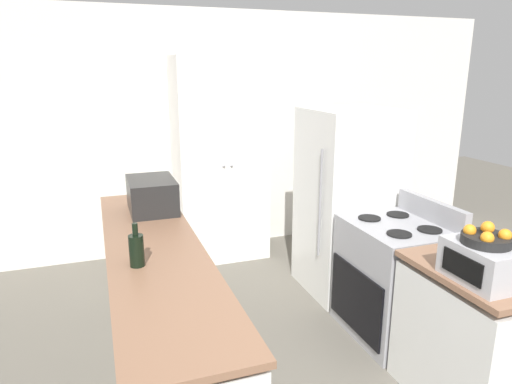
# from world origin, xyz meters

# --- Properties ---
(wall_back) EXTENTS (7.00, 0.06, 2.60)m
(wall_back) POSITION_xyz_m (0.00, 3.56, 1.30)
(wall_back) COLOR silver
(wall_back) RESTS_ON ground_plane
(counter_left) EXTENTS (0.60, 2.72, 0.89)m
(counter_left) POSITION_xyz_m (-0.86, 1.46, 0.43)
(counter_left) COLOR silver
(counter_left) RESTS_ON ground_plane
(counter_right) EXTENTS (0.60, 0.80, 0.89)m
(counter_right) POSITION_xyz_m (0.86, 0.50, 0.43)
(counter_right) COLOR silver
(counter_right) RESTS_ON ground_plane
(pantry_cabinet) EXTENTS (0.93, 0.57, 2.12)m
(pantry_cabinet) POSITION_xyz_m (0.06, 3.24, 1.06)
(pantry_cabinet) COLOR white
(pantry_cabinet) RESTS_ON ground_plane
(stove) EXTENTS (0.66, 0.76, 1.05)m
(stove) POSITION_xyz_m (0.89, 1.31, 0.45)
(stove) COLOR #9E9EA3
(stove) RESTS_ON ground_plane
(refrigerator) EXTENTS (0.76, 0.76, 1.66)m
(refrigerator) POSITION_xyz_m (0.93, 2.11, 0.83)
(refrigerator) COLOR white
(refrigerator) RESTS_ON ground_plane
(microwave) EXTENTS (0.37, 0.51, 0.26)m
(microwave) POSITION_xyz_m (-0.77, 2.26, 1.02)
(microwave) COLOR black
(microwave) RESTS_ON counter_left
(wine_bottle) EXTENTS (0.09, 0.09, 0.26)m
(wine_bottle) POSITION_xyz_m (-0.99, 1.20, 0.99)
(wine_bottle) COLOR black
(wine_bottle) RESTS_ON counter_left
(toaster_oven) EXTENTS (0.30, 0.39, 0.21)m
(toaster_oven) POSITION_xyz_m (0.74, 0.38, 0.99)
(toaster_oven) COLOR #B2B2B7
(toaster_oven) RESTS_ON counter_right
(fruit_bowl) EXTENTS (0.25, 0.25, 0.13)m
(fruit_bowl) POSITION_xyz_m (0.74, 0.39, 1.14)
(fruit_bowl) COLOR black
(fruit_bowl) RESTS_ON toaster_oven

